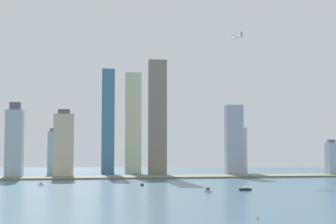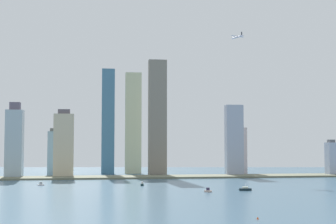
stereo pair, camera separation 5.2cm
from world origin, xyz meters
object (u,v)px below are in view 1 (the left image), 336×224
(skyscraper_0, at_px, (14,142))
(skyscraper_8, at_px, (53,152))
(boat_3, at_px, (245,189))
(skyscraper_3, at_px, (108,121))
(skyscraper_2, at_px, (133,123))
(boat_1, at_px, (41,184))
(boat_2, at_px, (208,190))
(skyscraper_5, at_px, (64,145))
(skyscraper_6, at_px, (234,140))
(boat_0, at_px, (142,184))
(channel_buoy_0, at_px, (258,218))
(skyscraper_7, at_px, (331,158))
(airplane, at_px, (237,37))
(skyscraper_1, at_px, (157,118))
(skyscraper_4, at_px, (239,150))

(skyscraper_0, height_order, skyscraper_8, skyscraper_0)
(boat_3, bearing_deg, skyscraper_3, -61.04)
(skyscraper_2, bearing_deg, boat_1, -119.10)
(skyscraper_3, xyz_separation_m, boat_2, (89.17, -315.55, -81.17))
(skyscraper_5, distance_m, skyscraper_6, 247.01)
(boat_0, xyz_separation_m, channel_buoy_0, (47.55, -256.85, -0.74))
(skyscraper_7, bearing_deg, skyscraper_8, 168.68)
(skyscraper_2, distance_m, boat_0, 245.84)
(skyscraper_0, bearing_deg, channel_buoy_0, -62.69)
(skyscraper_6, xyz_separation_m, skyscraper_8, (-266.90, 63.95, -18.30))
(airplane, bearing_deg, skyscraper_1, 61.69)
(skyscraper_0, relative_size, skyscraper_7, 1.96)
(skyscraper_4, bearing_deg, channel_buoy_0, -105.14)
(skyscraper_0, bearing_deg, skyscraper_8, 55.36)
(skyscraper_0, bearing_deg, boat_1, -69.08)
(skyscraper_5, bearing_deg, boat_0, -57.43)
(boat_0, bearing_deg, skyscraper_8, 39.53)
(skyscraper_3, relative_size, skyscraper_6, 1.59)
(skyscraper_7, xyz_separation_m, boat_3, (-197.37, -209.36, -23.75))
(skyscraper_4, bearing_deg, skyscraper_6, -113.75)
(skyscraper_5, distance_m, boat_2, 282.69)
(skyscraper_1, xyz_separation_m, skyscraper_6, (112.60, -12.94, -33.37))
(skyscraper_5, relative_size, airplane, 4.16)
(boat_3, xyz_separation_m, channel_buoy_0, (-48.93, -183.42, -0.73))
(boat_0, bearing_deg, skyscraper_3, 19.51)
(skyscraper_0, xyz_separation_m, skyscraper_2, (170.02, 81.97, 31.59))
(skyscraper_1, height_order, skyscraper_4, skyscraper_1)
(skyscraper_0, height_order, skyscraper_5, skyscraper_0)
(skyscraper_1, height_order, skyscraper_5, skyscraper_1)
(skyscraper_4, distance_m, boat_0, 268.53)
(skyscraper_5, height_order, skyscraper_8, skyscraper_5)
(skyscraper_5, bearing_deg, boat_2, -56.88)
(skyscraper_5, bearing_deg, channel_buoy_0, -70.56)
(skyscraper_7, distance_m, boat_2, 323.97)
(skyscraper_6, bearing_deg, skyscraper_8, 166.53)
(skyscraper_3, height_order, skyscraper_7, skyscraper_3)
(boat_0, bearing_deg, skyscraper_1, -1.35)
(skyscraper_0, distance_m, boat_3, 346.10)
(skyscraper_4, bearing_deg, skyscraper_2, 169.77)
(skyscraper_0, height_order, skyscraper_6, skyscraper_6)
(skyscraper_3, height_order, airplane, airplane)
(airplane, bearing_deg, skyscraper_7, -123.90)
(skyscraper_0, xyz_separation_m, channel_buoy_0, (210.47, -407.60, -48.06))
(skyscraper_4, height_order, boat_1, skyscraper_4)
(skyscraper_3, relative_size, skyscraper_5, 1.74)
(skyscraper_6, relative_size, skyscraper_8, 1.48)
(skyscraper_1, height_order, boat_0, skyscraper_1)
(skyscraper_8, bearing_deg, boat_0, -61.91)
(skyscraper_6, height_order, skyscraper_7, skyscraper_6)
(skyscraper_8, relative_size, boat_2, 9.23)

